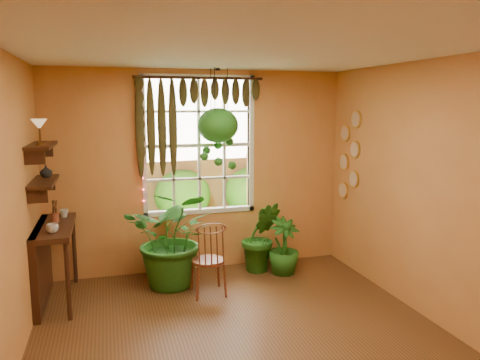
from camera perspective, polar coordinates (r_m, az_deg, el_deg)
The scene contains 23 objects.
floor at distance 4.64m, azimuth 1.01°, elevation -19.65°, with size 4.50×4.50×0.00m, color brown.
ceiling at distance 4.09m, azimuth 1.12°, elevation 15.67°, with size 4.50×4.50×0.00m, color white.
wall_back at distance 6.32m, azimuth -4.93°, elevation 1.04°, with size 4.00×4.00×0.00m, color #D28B47.
wall_left at distance 4.07m, azimuth -27.07°, elevation -4.43°, with size 4.50×4.50×0.00m, color #D28B47.
wall_right at distance 5.11m, azimuth 23.05°, elevation -1.57°, with size 4.50×4.50×0.00m, color #D28B47.
window at distance 6.31m, azimuth -5.03°, elevation 4.23°, with size 1.52×0.10×1.86m.
valance_vine at distance 6.15m, azimuth -5.67°, elevation 9.48°, with size 1.70×0.12×1.10m.
string_lights at distance 6.11m, azimuth -11.90°, elevation 4.39°, with size 0.03×0.03×1.54m, color #FF2633, non-canonical shape.
wall_plates at distance 6.54m, azimuth 13.16°, elevation 2.88°, with size 0.04×0.32×1.10m, color #FFF3D0, non-canonical shape.
counter_ledge at distance 5.78m, azimuth -22.61°, elevation -8.50°, with size 0.40×1.20×0.90m.
shelf_lower at distance 5.59m, azimuth -22.79°, elevation -0.17°, with size 0.25×0.90×0.04m, color #3E2211.
shelf_upper at distance 5.55m, azimuth -23.04°, elevation 3.91°, with size 0.25×0.90×0.04m, color #3E2211.
backyard at distance 10.90m, azimuth -8.40°, elevation 4.01°, with size 14.00×10.00×12.00m.
windsor_chair at distance 5.65m, azimuth -3.82°, elevation -10.90°, with size 0.40×0.42×1.04m.
potted_plant_left at distance 5.85m, azimuth -8.02°, elevation -6.98°, with size 1.11×0.97×1.24m, color #155015.
potted_plant_mid at distance 6.35m, azimuth 2.60°, elevation -6.91°, with size 0.53×0.43×0.96m, color #155015.
potted_plant_right at distance 6.31m, azimuth 5.33°, elevation -8.03°, with size 0.42×0.42×0.75m, color #155015.
hanging_basket at distance 6.07m, azimuth -2.71°, elevation 6.17°, with size 0.53×0.53×1.31m.
cup_a at distance 5.33m, azimuth -21.90°, elevation -5.49°, with size 0.12×0.12×0.10m, color silver.
cup_b at distance 6.01m, azimuth -20.67°, elevation -3.83°, with size 0.10×0.10×0.09m, color beige.
brush_jar at distance 5.78m, azimuth -21.67°, elevation -3.56°, with size 0.09×0.09×0.33m.
shelf_vase at distance 5.77m, azimuth -22.57°, elevation 0.99°, with size 0.13×0.13×0.14m, color #B2AD99.
tiffany_lamp at distance 5.33m, azimuth -23.29°, elevation 6.08°, with size 0.16×0.16×0.27m.
Camera 1 is at (-1.20, -3.89, 2.23)m, focal length 35.00 mm.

